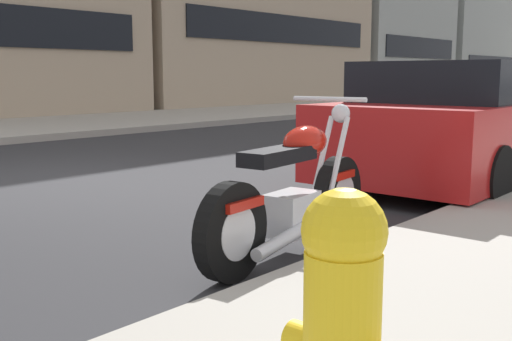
% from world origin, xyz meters
% --- Properties ---
extents(ground_plane, '(260.00, 260.00, 0.00)m').
position_xyz_m(ground_plane, '(0.00, 0.00, 0.00)').
color(ground_plane, '#28282B').
extents(sidewalk_far_curb, '(120.00, 5.00, 0.14)m').
position_xyz_m(sidewalk_far_curb, '(12.00, 6.80, 0.07)').
color(sidewalk_far_curb, gray).
rests_on(sidewalk_far_curb, ground).
extents(parking_stall_stripe, '(0.12, 2.20, 0.01)m').
position_xyz_m(parking_stall_stripe, '(0.00, -3.70, 0.00)').
color(parking_stall_stripe, silver).
rests_on(parking_stall_stripe, ground).
extents(parked_motorcycle, '(2.06, 0.62, 1.11)m').
position_xyz_m(parked_motorcycle, '(-0.41, -3.98, 0.43)').
color(parked_motorcycle, black).
rests_on(parked_motorcycle, ground).
extents(parked_car_near_corner, '(4.61, 1.98, 1.42)m').
position_xyz_m(parked_car_near_corner, '(3.51, -3.62, 0.69)').
color(parked_car_near_corner, '#AD1919').
rests_on(parked_car_near_corner, ground).
extents(fire_hydrant, '(0.24, 0.36, 0.83)m').
position_xyz_m(fire_hydrant, '(-2.45, -5.71, 0.58)').
color(fire_hydrant, gold).
rests_on(fire_hydrant, sidewalk_near_curb).
extents(townhouse_behind_pole, '(12.93, 9.22, 8.96)m').
position_xyz_m(townhouse_behind_pole, '(40.07, 13.67, 4.48)').
color(townhouse_behind_pole, '#939993').
rests_on(townhouse_behind_pole, ground).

